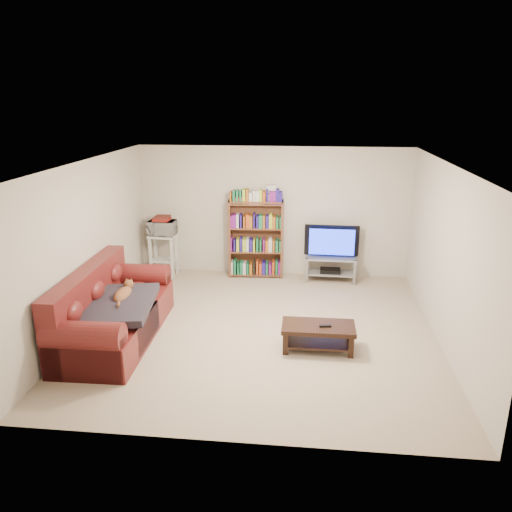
# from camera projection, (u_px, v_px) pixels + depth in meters

# --- Properties ---
(floor) EXTENTS (5.00, 5.00, 0.00)m
(floor) POSITION_uv_depth(u_px,v_px,m) (260.00, 330.00, 7.27)
(floor) COLOR tan
(floor) RESTS_ON ground
(ceiling) EXTENTS (5.00, 5.00, 0.00)m
(ceiling) POSITION_uv_depth(u_px,v_px,m) (260.00, 164.00, 6.54)
(ceiling) COLOR white
(ceiling) RESTS_ON ground
(wall_back) EXTENTS (5.00, 0.00, 5.00)m
(wall_back) POSITION_uv_depth(u_px,v_px,m) (273.00, 212.00, 9.27)
(wall_back) COLOR beige
(wall_back) RESTS_ON ground
(wall_front) EXTENTS (5.00, 0.00, 5.00)m
(wall_front) POSITION_uv_depth(u_px,v_px,m) (233.00, 332.00, 4.54)
(wall_front) COLOR beige
(wall_front) RESTS_ON ground
(wall_left) EXTENTS (0.00, 5.00, 5.00)m
(wall_left) POSITION_uv_depth(u_px,v_px,m) (87.00, 246.00, 7.16)
(wall_left) COLOR beige
(wall_left) RESTS_ON ground
(wall_right) EXTENTS (0.00, 5.00, 5.00)m
(wall_right) POSITION_uv_depth(u_px,v_px,m) (446.00, 257.00, 6.65)
(wall_right) COLOR beige
(wall_right) RESTS_ON ground
(sofa) EXTENTS (1.06, 2.37, 1.00)m
(sofa) POSITION_uv_depth(u_px,v_px,m) (110.00, 315.00, 6.93)
(sofa) COLOR maroon
(sofa) RESTS_ON floor
(blanket) EXTENTS (1.03, 1.27, 0.19)m
(blanket) POSITION_uv_depth(u_px,v_px,m) (118.00, 305.00, 6.69)
(blanket) COLOR #2A252F
(blanket) RESTS_ON sofa
(cat) EXTENTS (0.27, 0.65, 0.19)m
(cat) POSITION_uv_depth(u_px,v_px,m) (123.00, 295.00, 6.87)
(cat) COLOR brown
(cat) RESTS_ON sofa
(coffee_table) EXTENTS (0.97, 0.49, 0.35)m
(coffee_table) POSITION_uv_depth(u_px,v_px,m) (318.00, 332.00, 6.65)
(coffee_table) COLOR black
(coffee_table) RESTS_ON floor
(remote) EXTENTS (0.16, 0.07, 0.02)m
(remote) POSITION_uv_depth(u_px,v_px,m) (325.00, 326.00, 6.56)
(remote) COLOR black
(remote) RESTS_ON coffee_table
(tv_stand) EXTENTS (0.93, 0.44, 0.46)m
(tv_stand) POSITION_uv_depth(u_px,v_px,m) (331.00, 264.00, 9.13)
(tv_stand) COLOR #999EA3
(tv_stand) RESTS_ON floor
(television) EXTENTS (0.99, 0.15, 0.57)m
(television) POSITION_uv_depth(u_px,v_px,m) (332.00, 242.00, 9.00)
(television) COLOR black
(television) RESTS_ON tv_stand
(dvd_player) EXTENTS (0.37, 0.27, 0.06)m
(dvd_player) POSITION_uv_depth(u_px,v_px,m) (330.00, 271.00, 9.17)
(dvd_player) COLOR black
(dvd_player) RESTS_ON tv_stand
(bookshelf) EXTENTS (1.02, 0.38, 1.45)m
(bookshelf) POSITION_uv_depth(u_px,v_px,m) (256.00, 238.00, 9.25)
(bookshelf) COLOR brown
(bookshelf) RESTS_ON floor
(shelf_clutter) EXTENTS (0.74, 0.26, 0.28)m
(shelf_clutter) POSITION_uv_depth(u_px,v_px,m) (261.00, 195.00, 9.01)
(shelf_clutter) COLOR silver
(shelf_clutter) RESTS_ON bookshelf
(microwave_stand) EXTENTS (0.51, 0.39, 0.79)m
(microwave_stand) POSITION_uv_depth(u_px,v_px,m) (163.00, 249.00, 9.36)
(microwave_stand) COLOR silver
(microwave_stand) RESTS_ON floor
(microwave) EXTENTS (0.50, 0.36, 0.27)m
(microwave) POSITION_uv_depth(u_px,v_px,m) (162.00, 228.00, 9.23)
(microwave) COLOR silver
(microwave) RESTS_ON microwave_stand
(game_boxes) EXTENTS (0.30, 0.27, 0.05)m
(game_boxes) POSITION_uv_depth(u_px,v_px,m) (162.00, 219.00, 9.18)
(game_boxes) COLOR maroon
(game_boxes) RESTS_ON microwave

